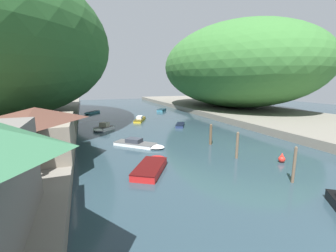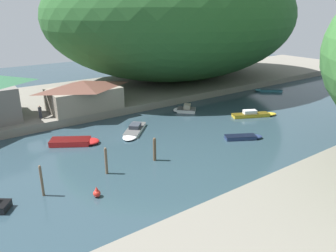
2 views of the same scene
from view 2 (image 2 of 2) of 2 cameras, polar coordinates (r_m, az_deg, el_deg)
water_surface at (r=40.87m, az=8.29°, el=-0.89°), size 130.00×130.00×0.00m
left_bank at (r=58.88m, az=-7.49°, el=6.12°), size 22.00×120.00×1.07m
hillside_left at (r=65.23m, az=2.11°, el=18.47°), size 36.62×51.26×23.45m
boathouse_shed at (r=46.69m, az=-14.43°, el=5.34°), size 6.16×10.12×4.01m
boat_navy_launch at (r=39.04m, az=13.24°, el=-1.89°), size 3.18×4.44×0.45m
boat_small_dinghy at (r=62.62m, az=16.96°, el=5.96°), size 3.94×4.50×0.46m
boat_red_skiff at (r=40.08m, az=-5.98°, el=-0.80°), size 5.55×5.46×0.86m
boat_white_cruiser at (r=37.97m, az=-15.67°, el=-2.63°), size 4.47×5.58×0.58m
boat_mid_channel at (r=48.02m, az=2.87°, el=2.90°), size 3.59×3.59×1.15m
boat_open_rowboat at (r=47.48m, az=14.88°, el=1.98°), size 3.92×6.44×0.96m
mooring_post_nearest at (r=28.29m, az=-21.15°, el=-8.86°), size 0.21×0.21×2.73m
mooring_post_second at (r=30.31m, az=-10.73°, el=-5.95°), size 0.25×0.25×2.60m
mooring_post_middle at (r=32.38m, az=-2.35°, el=-4.03°), size 0.31×0.31×2.43m
channel_buoy_near at (r=27.39m, az=-12.29°, el=-11.32°), size 0.60×0.60×0.90m
person_on_quay at (r=44.58m, az=-21.41°, el=2.45°), size 0.27×0.41×1.69m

